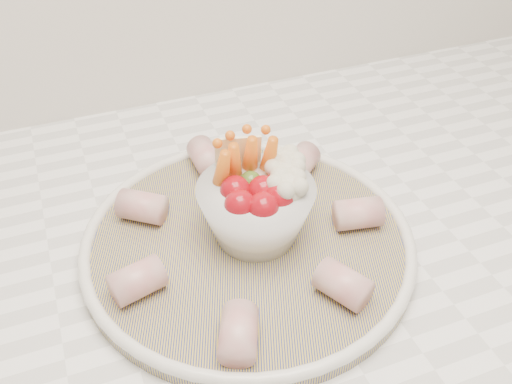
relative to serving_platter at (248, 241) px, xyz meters
name	(u,v)px	position (x,y,z in m)	size (l,w,h in m)	color
serving_platter	(248,241)	(0.00, 0.00, 0.00)	(0.42, 0.42, 0.02)	navy
veggie_bowl	(258,202)	(0.01, 0.00, 0.04)	(0.11, 0.11, 0.10)	white
cured_meat_rolls	(247,227)	(0.00, 0.00, 0.02)	(0.28, 0.29, 0.03)	#BE575A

